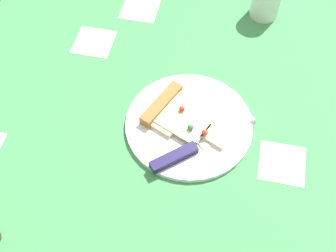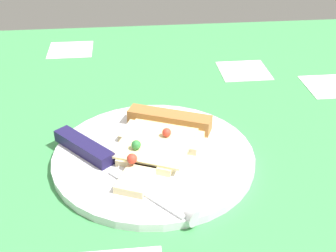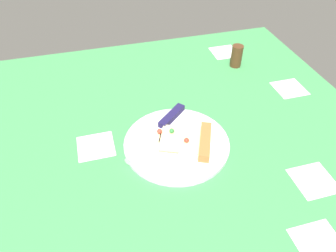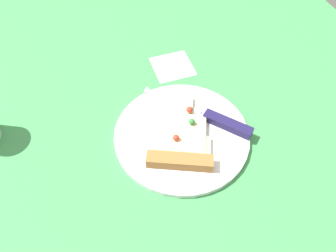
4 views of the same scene
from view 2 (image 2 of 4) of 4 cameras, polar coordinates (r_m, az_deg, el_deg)
The scene contains 4 objects.
ground_plane at distance 55.75cm, azimuth 2.23°, elevation -8.40°, with size 118.99×118.99×3.00cm.
plate at distance 58.04cm, azimuth -1.87°, elevation -4.00°, with size 26.41×26.41×1.11cm, color silver.
pizza_slice at distance 59.29cm, azimuth -1.10°, elevation -1.56°, with size 14.61×19.07×2.59cm.
knife at distance 55.66cm, azimuth -7.98°, elevation -4.62°, with size 17.44×19.40×2.45cm.
Camera 2 is at (-6.64, -42.23, 34.23)cm, focal length 46.96 mm.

